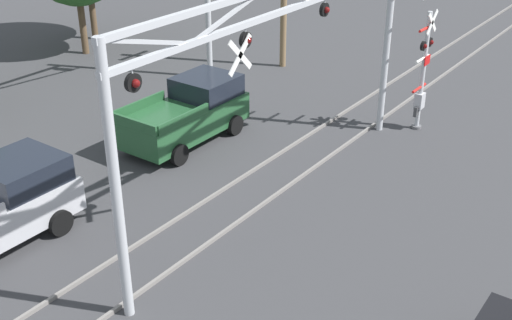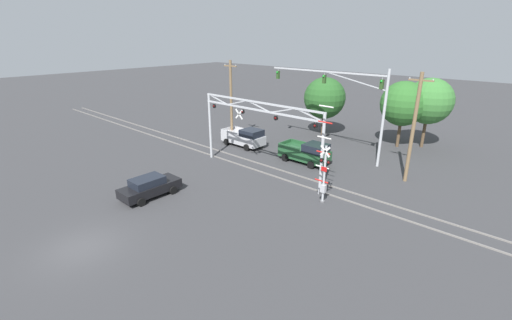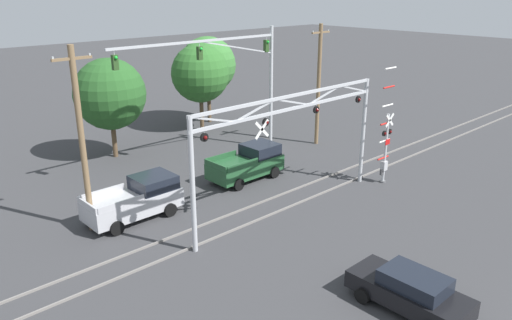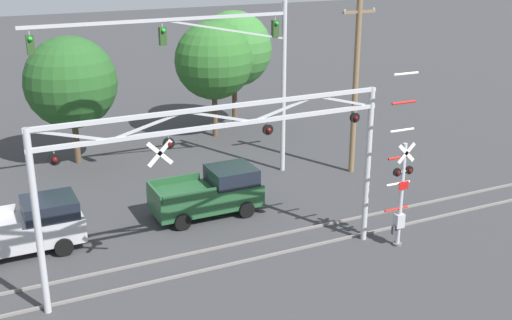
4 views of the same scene
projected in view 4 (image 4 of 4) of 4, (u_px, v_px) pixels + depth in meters
The scene contains 11 objects.
rail_track_near at pixel (220, 267), 23.37m from camera, with size 80.00×0.08×0.10m, color gray.
rail_track_far at pixel (205, 250), 24.59m from camera, with size 80.00×0.08×0.10m, color gray.
crossing_gantry at pixel (220, 156), 21.67m from camera, with size 12.42×0.27×6.18m.
crossing_signal_mast at pixel (401, 191), 24.33m from camera, with size 1.19×0.35×6.87m.
traffic_signal_span at pixel (230, 60), 29.99m from camera, with size 12.29×0.39×8.57m.
pickup_truck_lead at pixel (211, 193), 27.65m from camera, with size 4.67×2.29×1.98m.
pickup_truck_following at pixel (24, 227), 24.35m from camera, with size 4.80×2.29×1.98m.
utility_pole_right at pixel (355, 86), 31.46m from camera, with size 1.80×0.28×8.65m.
background_tree_beyond_span at pixel (234, 49), 39.31m from camera, with size 4.66×4.66×7.21m.
background_tree_far_left_verge at pixel (214, 61), 37.26m from camera, with size 4.57×4.57×6.88m.
background_tree_far_right_verge at pixel (71, 83), 32.79m from camera, with size 4.74×4.74×6.73m.
Camera 4 is at (-7.76, -4.19, 11.47)m, focal length 45.00 mm.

